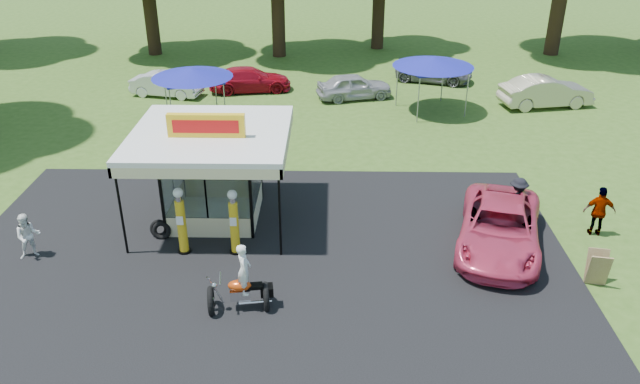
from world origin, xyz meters
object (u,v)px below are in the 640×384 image
(tent_east, at_px, (433,62))
(tent_west, at_px, (192,73))
(spectator_west, at_px, (28,236))
(bg_car_d, at_px, (434,71))
(bg_car_b, at_px, (250,79))
(kiosk_car, at_px, (226,179))
(spectator_east_b, at_px, (599,211))
(bg_car_e, at_px, (546,92))
(gas_pump_right, at_px, (234,224))
(bg_car_a, at_px, (166,85))
(a_frame_sign, at_px, (598,268))
(gas_pump_left, at_px, (181,223))
(bg_car_c, at_px, (354,86))
(motorcycle, at_px, (242,284))
(gas_station_kiosk, at_px, (213,173))
(pink_sedan, at_px, (500,228))
(spectator_east_a, at_px, (517,201))

(tent_east, bearing_deg, tent_west, -171.41)
(spectator_west, xyz_separation_m, bg_car_d, (16.00, 20.05, -0.15))
(bg_car_b, bearing_deg, bg_car_d, -88.37)
(kiosk_car, distance_m, spectator_west, 7.52)
(spectator_east_b, xyz_separation_m, bg_car_b, (-13.99, 16.06, -0.23))
(bg_car_e, bearing_deg, gas_pump_right, 125.00)
(gas_pump_right, xyz_separation_m, bg_car_a, (-6.24, 16.51, -0.46))
(kiosk_car, xyz_separation_m, bg_car_b, (-0.57, 12.89, 0.21))
(a_frame_sign, distance_m, spectator_west, 17.96)
(tent_east, bearing_deg, bg_car_e, 8.13)
(gas_pump_right, bearing_deg, tent_east, 59.54)
(kiosk_car, xyz_separation_m, tent_east, (9.40, 9.58, 2.17))
(spectator_west, bearing_deg, a_frame_sign, -28.10)
(gas_pump_right, distance_m, spectator_east_b, 12.46)
(bg_car_e, bearing_deg, spectator_west, 115.14)
(a_frame_sign, height_order, bg_car_b, bg_car_b)
(gas_pump_left, distance_m, tent_west, 12.63)
(bg_car_b, bearing_deg, bg_car_c, -111.64)
(a_frame_sign, relative_size, bg_car_d, 0.24)
(bg_car_b, height_order, bg_car_c, bg_car_c)
(motorcycle, height_order, spectator_west, motorcycle)
(gas_station_kiosk, relative_size, a_frame_sign, 4.82)
(pink_sedan, bearing_deg, tent_east, 106.94)
(bg_car_b, bearing_deg, spectator_east_b, -148.48)
(kiosk_car, height_order, bg_car_c, bg_car_c)
(motorcycle, height_order, kiosk_car, motorcycle)
(bg_car_a, bearing_deg, spectator_west, -169.92)
(gas_pump_left, height_order, spectator_east_a, gas_pump_left)
(pink_sedan, relative_size, spectator_east_b, 3.07)
(motorcycle, height_order, spectator_east_a, motorcycle)
(motorcycle, distance_m, a_frame_sign, 10.71)
(pink_sedan, height_order, spectator_west, spectator_west)
(motorcycle, distance_m, spectator_west, 7.75)
(pink_sedan, bearing_deg, bg_car_b, 136.64)
(a_frame_sign, distance_m, tent_west, 20.57)
(gas_pump_left, height_order, bg_car_b, gas_pump_left)
(gas_pump_right, distance_m, tent_east, 16.55)
(spectator_west, bearing_deg, spectator_east_b, -18.88)
(spectator_east_a, xyz_separation_m, bg_car_d, (-0.43, 17.44, -0.25))
(bg_car_b, bearing_deg, motorcycle, 176.75)
(gas_pump_left, relative_size, motorcycle, 1.07)
(bg_car_a, relative_size, tent_west, 1.00)
(pink_sedan, height_order, bg_car_b, pink_sedan)
(bg_car_a, relative_size, tent_east, 0.96)
(tent_west, distance_m, tent_east, 12.25)
(motorcycle, relative_size, bg_car_c, 0.54)
(spectator_east_a, xyz_separation_m, bg_car_c, (-5.38, 13.99, -0.17))
(gas_pump_left, relative_size, spectator_west, 1.52)
(pink_sedan, xyz_separation_m, tent_west, (-12.51, 11.86, 1.76))
(spectator_west, bearing_deg, bg_car_d, 27.06)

